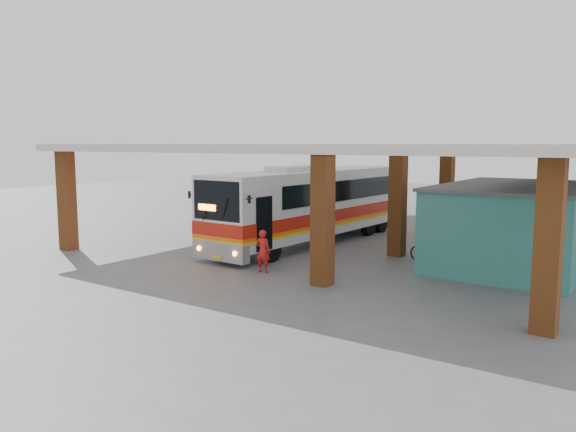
# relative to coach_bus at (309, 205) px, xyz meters

# --- Properties ---
(ground) EXTENTS (90.00, 90.00, 0.00)m
(ground) POSITION_rel_coach_bus_xyz_m (1.57, -3.37, -1.82)
(ground) COLOR #515154
(ground) RESTS_ON ground
(brick_columns) EXTENTS (20.10, 21.60, 4.35)m
(brick_columns) POSITION_rel_coach_bus_xyz_m (3.00, 1.63, 0.35)
(brick_columns) COLOR #9A5121
(brick_columns) RESTS_ON ground
(canopy_roof) EXTENTS (21.00, 23.00, 0.30)m
(canopy_roof) POSITION_rel_coach_bus_xyz_m (2.07, 3.13, 2.68)
(canopy_roof) COLOR beige
(canopy_roof) RESTS_ON brick_columns
(shop_building) EXTENTS (5.20, 8.20, 3.11)m
(shop_building) POSITION_rel_coach_bus_xyz_m (9.06, 0.63, -0.26)
(shop_building) COLOR #2C6E6F
(shop_building) RESTS_ON ground
(coach_bus) EXTENTS (3.08, 12.70, 3.67)m
(coach_bus) POSITION_rel_coach_bus_xyz_m (0.00, 0.00, 0.00)
(coach_bus) COLOR silver
(coach_bus) RESTS_ON ground
(motorcycle) EXTENTS (1.83, 0.76, 0.94)m
(motorcycle) POSITION_rel_coach_bus_xyz_m (6.27, -0.92, -1.36)
(motorcycle) COLOR black
(motorcycle) RESTS_ON ground
(pedestrian) EXTENTS (0.62, 0.45, 1.57)m
(pedestrian) POSITION_rel_coach_bus_xyz_m (1.84, -6.02, -1.04)
(pedestrian) COLOR red
(pedestrian) RESTS_ON ground
(red_chair) EXTENTS (0.54, 0.54, 0.89)m
(red_chair) POSITION_rel_coach_bus_xyz_m (6.11, 2.61, -1.42)
(red_chair) COLOR red
(red_chair) RESTS_ON ground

